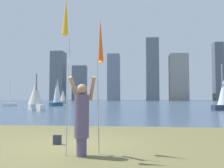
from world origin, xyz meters
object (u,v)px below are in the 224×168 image
Objects in this scene: sailboat_1 at (36,96)px; sailboat_4 at (10,104)px; bag at (57,140)px; kite_flag_left at (66,21)px; kite_flag_right at (100,44)px; person at (82,116)px; sailboat_0 at (224,94)px; sailboat_5 at (63,97)px; sailboat_3 at (57,92)px.

sailboat_4 is (-9.61, 12.22, -1.35)m from sailboat_1.
bag is at bearing -59.37° from sailboat_4.
kite_flag_left is 1.12m from kite_flag_right.
kite_flag_left reaches higher than person.
sailboat_0 is (11.79, 22.66, -1.66)m from kite_flag_left.
sailboat_3 is at bearing -77.08° from sailboat_5.
sailboat_5 is (-13.52, 44.93, 1.36)m from bag.
sailboat_3 is at bearing 110.24° from kite_flag_right.
sailboat_0 is 25.09m from sailboat_3.
sailboat_5 is at bearing 108.14° from kite_flag_right.
sailboat_4 is (-18.97, 32.40, -3.16)m from kite_flag_left.
sailboat_5 is at bearing 102.92° from sailboat_3.
sailboat_0 is at bearing -42.47° from sailboat_5.
sailboat_5 is (-3.11, 13.54, -0.82)m from sailboat_3.
sailboat_0 is 1.20× the size of sailboat_5.
sailboat_5 is at bearing 95.82° from person.
sailboat_1 reaches higher than kite_flag_left.
kite_flag_right is 0.84× the size of sailboat_5.
sailboat_0 is at bearing 62.51° from kite_flag_left.
kite_flag_right is 0.63× the size of sailboat_3.
person is at bearing -130.06° from kite_flag_right.
sailboat_3 is (-11.10, 32.92, -1.11)m from kite_flag_left.
kite_flag_right is 0.89× the size of sailboat_1.
kite_flag_left is 22.32m from sailboat_1.
sailboat_4 reaches higher than kite_flag_right.
sailboat_4 reaches higher than sailboat_1.
sailboat_5 is (4.76, 14.06, 1.22)m from sailboat_4.
sailboat_3 reaches higher than kite_flag_right.
sailboat_5 reaches higher than person.
sailboat_0 reaches higher than bag.
sailboat_4 is (-7.87, -0.53, -2.04)m from sailboat_3.
sailboat_3 reaches higher than kite_flag_left.
person is at bearing -51.98° from bag.
sailboat_4 is (-19.78, 31.79, -2.70)m from kite_flag_right.
kite_flag_left is at bearing -65.11° from sailboat_1.
person is at bearing -59.02° from sailboat_4.
sailboat_1 reaches higher than kite_flag_right.
sailboat_4 is at bearing -108.70° from sailboat_5.
sailboat_3 is (-11.91, 32.31, -0.65)m from kite_flag_right.
bag is (-1.50, 0.92, -2.83)m from kite_flag_right.
sailboat_4 is at bearing 162.44° from sailboat_0.
sailboat_0 reaches higher than kite_flag_right.
sailboat_0 is (10.98, 22.05, -1.20)m from kite_flag_right.
sailboat_4 is 14.90m from sailboat_5.
sailboat_5 is (-14.21, 46.46, -1.93)m from kite_flag_left.
bag is 0.07× the size of sailboat_4.
bag is 24.60m from sailboat_0.
kite_flag_left is 0.93× the size of sailboat_5.
bag is 46.94m from sailboat_5.
sailboat_4 is at bearing 121.90° from kite_flag_right.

